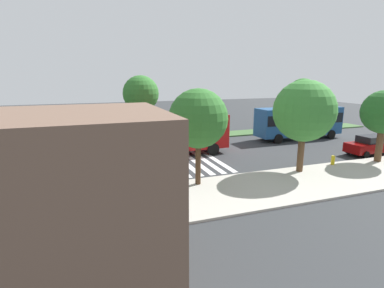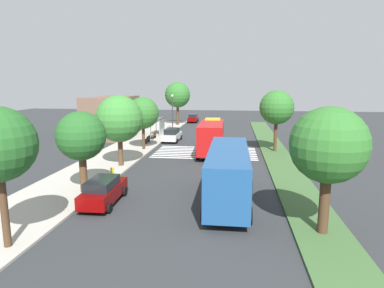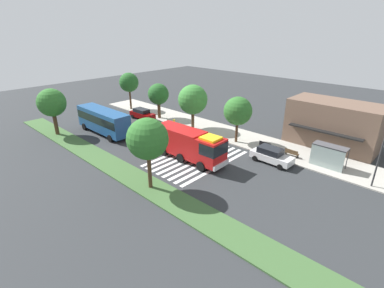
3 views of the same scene
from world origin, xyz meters
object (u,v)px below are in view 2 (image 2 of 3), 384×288
at_px(sidewalk_tree_center, 119,119).
at_px(bench_near_shelter, 154,135).
at_px(bench_west_of_shelter, 147,139).
at_px(bus_stop_shelter, 160,123).
at_px(street_lamp, 172,109).
at_px(parked_car_west, 103,191).
at_px(sidewalk_tree_west, 81,137).
at_px(median_tree_west, 277,108).
at_px(fire_hydrant, 112,172).
at_px(median_tree_far_west, 329,146).
at_px(fire_truck, 212,135).
at_px(sidewalk_tree_east, 143,113).
at_px(sidewalk_tree_far_east, 178,95).
at_px(parked_car_mid, 172,135).
at_px(transit_bus, 228,171).
at_px(parked_car_east, 193,118).

bearing_deg(sidewalk_tree_center, bench_near_shelter, 2.42).
bearing_deg(bench_west_of_shelter, sidewalk_tree_center, -176.87).
bearing_deg(bench_near_shelter, bus_stop_shelter, 0.44).
bearing_deg(street_lamp, parked_car_west, -176.95).
distance_m(sidewalk_tree_west, median_tree_west, 22.48).
distance_m(bus_stop_shelter, fire_hydrant, 23.19).
height_order(parked_car_west, sidewalk_tree_center, sidewalk_tree_center).
xyz_separation_m(median_tree_far_west, fire_hydrant, (8.84, 14.75, -4.23)).
distance_m(parked_car_west, median_tree_west, 22.87).
height_order(fire_truck, bench_west_of_shelter, fire_truck).
height_order(bus_stop_shelter, sidewalk_tree_west, sidewalk_tree_west).
xyz_separation_m(bus_stop_shelter, sidewalk_tree_east, (-11.54, -0.69, 2.49)).
bearing_deg(sidewalk_tree_center, median_tree_west, -60.27).
relative_size(sidewalk_tree_center, sidewalk_tree_far_east, 0.83).
xyz_separation_m(sidewalk_tree_west, fire_hydrant, (4.18, -0.50, -3.64)).
height_order(bus_stop_shelter, sidewalk_tree_east, sidewalk_tree_east).
relative_size(fire_truck, bench_near_shelter, 5.93).
distance_m(parked_car_mid, sidewalk_tree_west, 22.49).
bearing_deg(transit_bus, sidewalk_tree_far_east, -165.76).
height_order(sidewalk_tree_east, median_tree_west, median_tree_west).
distance_m(bench_west_of_shelter, fire_hydrant, 15.65).
relative_size(street_lamp, sidewalk_tree_east, 0.96).
bearing_deg(median_tree_far_west, parked_car_west, 77.70).
height_order(fire_truck, bus_stop_shelter, fire_truck).
xyz_separation_m(fire_truck, bus_stop_shelter, (12.29, 8.76, -0.16)).
xyz_separation_m(parked_car_mid, transit_bus, (-22.44, -8.05, 1.19)).
distance_m(bench_west_of_shelter, sidewalk_tree_far_east, 20.30).
bearing_deg(fire_truck, sidewalk_tree_west, 150.49).
distance_m(fire_truck, bus_stop_shelter, 15.10).
bearing_deg(sidewalk_tree_center, fire_hydrant, -172.09).
height_order(street_lamp, sidewalk_tree_center, sidewalk_tree_center).
bearing_deg(parked_car_west, bench_near_shelter, 4.78).
height_order(parked_car_east, bus_stop_shelter, bus_stop_shelter).
relative_size(bus_stop_shelter, sidewalk_tree_west, 0.61).
relative_size(parked_car_mid, fire_hydrant, 6.86).
bearing_deg(transit_bus, parked_car_west, -79.48).
bearing_deg(sidewalk_tree_center, bus_stop_shelter, 2.02).
height_order(parked_car_east, sidewalk_tree_east, sidewalk_tree_east).
height_order(sidewalk_tree_east, median_tree_far_west, median_tree_far_west).
distance_m(sidewalk_tree_center, sidewalk_tree_far_east, 31.67).
height_order(parked_car_east, fire_hydrant, parked_car_east).
distance_m(parked_car_west, parked_car_mid, 23.96).
xyz_separation_m(parked_car_west, sidewalk_tree_far_east, (41.25, 2.20, 4.77)).
height_order(bench_west_of_shelter, sidewalk_tree_east, sidewalk_tree_east).
bearing_deg(parked_car_mid, sidewalk_tree_far_east, 8.25).
bearing_deg(sidewalk_tree_west, parked_car_mid, -5.67).
bearing_deg(transit_bus, sidewalk_tree_west, -91.88).
bearing_deg(sidewalk_tree_far_east, median_tree_far_west, -160.92).
bearing_deg(transit_bus, median_tree_west, 163.16).
bearing_deg(bench_west_of_shelter, median_tree_west, -101.71).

